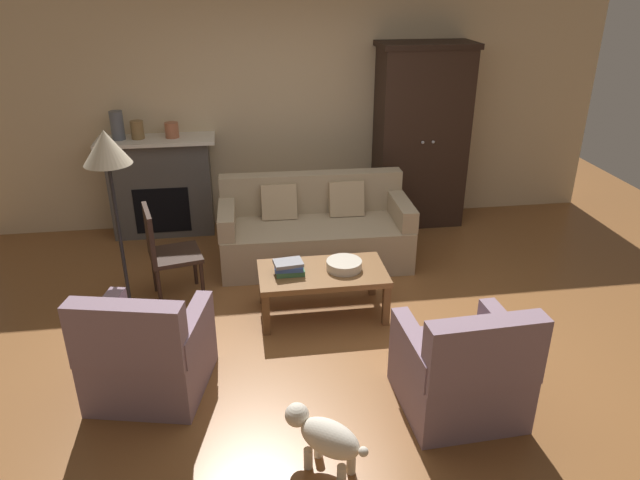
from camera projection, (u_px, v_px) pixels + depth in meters
The scene contains 16 objects.
ground_plane at pixel (330, 330), 5.00m from camera, with size 9.60×9.60×0.00m, color brown.
back_wall at pixel (295, 103), 6.70m from camera, with size 7.20×0.10×2.80m, color beige.
fireplace at pixel (162, 186), 6.62m from camera, with size 1.26×0.48×1.12m.
armoire at pixel (421, 136), 6.74m from camera, with size 1.06×0.57×2.07m.
couch at pixel (315, 232), 6.08m from camera, with size 1.94×0.89×0.86m.
coffee_table at pixel (322, 276), 5.10m from camera, with size 1.10×0.60×0.42m.
fruit_bowl at pixel (344, 265), 5.09m from camera, with size 0.31×0.31×0.08m, color beige.
book_stack at pixel (289, 267), 5.01m from camera, with size 0.26×0.20×0.12m.
mantel_vase_slate at pixel (117, 125), 6.25m from camera, with size 0.14×0.14×0.30m, color #565B66.
mantel_vase_bronze at pixel (137, 130), 6.30m from camera, with size 0.14×0.14×0.19m, color olive.
mantel_vase_terracotta at pixel (172, 130), 6.36m from camera, with size 0.15×0.15×0.16m, color #A86042.
armchair_near_left at pixel (147, 355), 4.16m from camera, with size 0.92×0.92×0.88m.
armchair_near_right at pixel (462, 372), 3.98m from camera, with size 0.81×0.80×0.88m.
side_chair_wooden at pixel (164, 248), 5.27m from camera, with size 0.53×0.53×0.90m.
floor_lamp at pixel (108, 160), 4.43m from camera, with size 0.36×0.36×1.71m.
dog at pixel (325, 437), 3.53m from camera, with size 0.47×0.44×0.39m.
Camera 1 is at (-0.70, -4.15, 2.80)m, focal length 33.13 mm.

